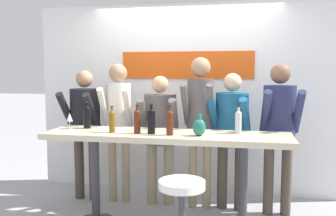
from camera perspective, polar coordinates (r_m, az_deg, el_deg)
back_wall at (r=5.10m, az=2.73°, el=1.47°), size 4.15×0.12×2.54m
tasting_table at (r=3.90m, az=-0.29°, el=-5.87°), size 2.55×0.64×1.01m
bar_stool at (r=3.36m, az=2.11°, el=-14.85°), size 0.43×0.43×0.71m
person_far_left at (r=4.85m, az=-12.53°, el=-1.89°), size 0.47×0.56×1.65m
person_left at (r=4.68m, az=-7.58°, el=-1.16°), size 0.41×0.54×1.73m
person_center_left at (r=4.56m, az=-1.22°, el=-2.83°), size 0.49×0.56×1.59m
person_center at (r=4.42m, az=4.91°, el=-0.86°), size 0.38×0.53×1.81m
person_center_right at (r=4.44m, az=9.67°, el=-2.83°), size 0.51×0.59×1.62m
person_right at (r=4.38m, az=16.58°, el=-2.09°), size 0.46×0.56×1.73m
wine_bottle_0 at (r=3.81m, az=-2.55°, el=-1.80°), size 0.08×0.08×0.31m
wine_bottle_1 at (r=4.27m, az=-12.24°, el=-1.17°), size 0.08×0.08×0.30m
wine_bottle_2 at (r=3.85m, az=-4.73°, el=-1.86°), size 0.07×0.07×0.30m
wine_bottle_3 at (r=3.73m, az=0.28°, el=-2.05°), size 0.07×0.07×0.30m
wine_bottle_4 at (r=3.94m, az=-8.53°, el=-1.87°), size 0.06×0.06×0.28m
wine_bottle_5 at (r=3.88m, az=10.67°, el=-1.95°), size 0.07×0.07×0.29m
wine_glass_0 at (r=4.26m, az=-14.78°, el=-1.44°), size 0.07×0.07×0.18m
decorative_vase at (r=3.71m, az=4.77°, el=-2.88°), size 0.13×0.13×0.22m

